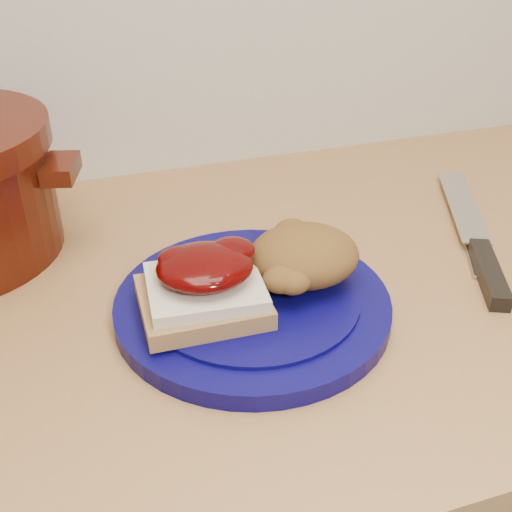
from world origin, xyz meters
name	(u,v)px	position (x,y,z in m)	size (l,w,h in m)	color
plate	(253,305)	(-0.05, 1.45, 0.91)	(0.26, 0.26, 0.02)	#070444
sandwich	(204,285)	(-0.10, 1.44, 0.95)	(0.11, 0.10, 0.06)	olive
stuffing_mound	(304,255)	(0.00, 1.46, 0.95)	(0.11, 0.09, 0.05)	brown
chef_knife	(481,253)	(0.21, 1.46, 0.91)	(0.14, 0.28, 0.02)	black
butter_knife	(468,235)	(0.23, 1.51, 0.90)	(0.18, 0.01, 0.00)	silver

